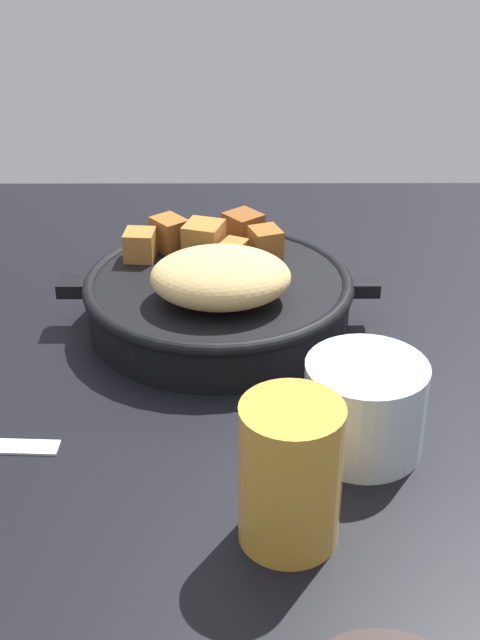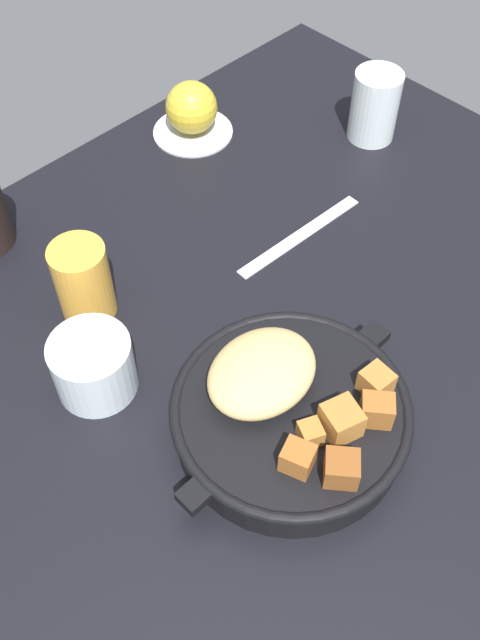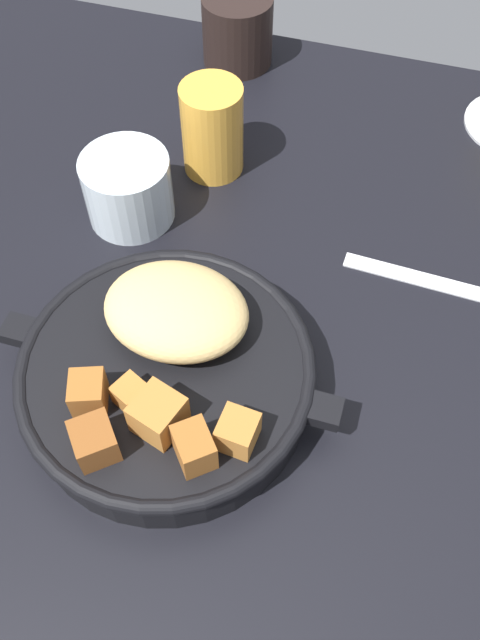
{
  "view_description": "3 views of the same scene",
  "coord_description": "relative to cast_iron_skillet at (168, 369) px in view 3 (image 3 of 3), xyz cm",
  "views": [
    {
      "loc": [
        -4.63,
        57.39,
        36.71
      ],
      "look_at": [
        -4.81,
        3.86,
        6.64
      ],
      "focal_mm": 47.45,
      "sensor_mm": 36.0,
      "label": 1
    },
    {
      "loc": [
        -31.4,
        -29.2,
        63.03
      ],
      "look_at": [
        1.18,
        3.79,
        3.68
      ],
      "focal_mm": 40.37,
      "sensor_mm": 36.0,
      "label": 2
    },
    {
      "loc": [
        10.03,
        -31.03,
        49.3
      ],
      "look_at": [
        1.36,
        -1.96,
        4.64
      ],
      "focal_mm": 38.19,
      "sensor_mm": 36.0,
      "label": 3
    }
  ],
  "objects": [
    {
      "name": "ground_plane",
      "position": [
        3.0,
        7.09,
        -4.38
      ],
      "size": [
        107.89,
        85.68,
        2.4
      ],
      "primitive_type": "cube",
      "color": "black"
    },
    {
      "name": "cast_iron_skillet",
      "position": [
        0.0,
        0.0,
        0.0
      ],
      "size": [
        27.61,
        23.3,
        8.51
      ],
      "color": "black",
      "rests_on": "ground_plane"
    },
    {
      "name": "butter_knife",
      "position": [
        20.58,
        17.03,
        -3.0
      ],
      "size": [
        19.48,
        2.48,
        0.36
      ],
      "primitive_type": "cube",
      "rotation": [
        0.0,
        0.0,
        -0.05
      ],
      "color": "silver",
      "rests_on": "ground_plane"
    },
    {
      "name": "water_glass_short",
      "position": [
        -10.26,
        17.24,
        0.18
      ],
      "size": [
        8.35,
        8.35,
        6.72
      ],
      "primitive_type": "cylinder",
      "color": "silver",
      "rests_on": "ground_plane"
    },
    {
      "name": "coffee_mug_dark",
      "position": [
        -7.47,
        43.71,
        0.72
      ],
      "size": [
        8.01,
        8.01,
        7.81
      ],
      "primitive_type": "cylinder",
      "color": "black",
      "rests_on": "ground_plane"
    },
    {
      "name": "juice_glass_amber",
      "position": [
        -4.69,
        25.93,
        1.54
      ],
      "size": [
        6.11,
        6.11,
        9.44
      ],
      "primitive_type": "cylinder",
      "color": "gold",
      "rests_on": "ground_plane"
    }
  ]
}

